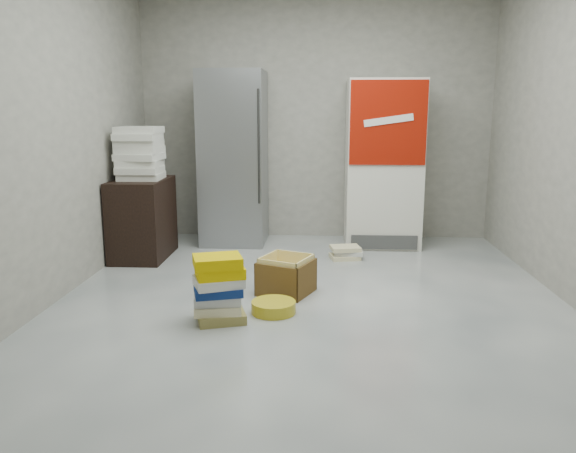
# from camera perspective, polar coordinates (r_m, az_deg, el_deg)

# --- Properties ---
(ground) EXTENTS (5.00, 5.00, 0.00)m
(ground) POSITION_cam_1_polar(r_m,az_deg,el_deg) (4.34, 2.28, -8.17)
(ground) COLOR beige
(ground) RESTS_ON ground
(room_shell) EXTENTS (4.04, 5.04, 2.82)m
(room_shell) POSITION_cam_1_polar(r_m,az_deg,el_deg) (4.10, 2.50, 16.21)
(room_shell) COLOR #A29D92
(room_shell) RESTS_ON ground
(steel_fridge) EXTENTS (0.70, 0.72, 1.90)m
(steel_fridge) POSITION_cam_1_polar(r_m,az_deg,el_deg) (6.31, -5.53, 6.89)
(steel_fridge) COLOR #95979D
(steel_fridge) RESTS_ON ground
(coke_cooler) EXTENTS (0.80, 0.73, 1.80)m
(coke_cooler) POSITION_cam_1_polar(r_m,az_deg,el_deg) (6.27, 9.63, 6.33)
(coke_cooler) COLOR silver
(coke_cooler) RESTS_ON ground
(wood_shelf) EXTENTS (0.50, 0.80, 0.80)m
(wood_shelf) POSITION_cam_1_polar(r_m,az_deg,el_deg) (5.87, -14.55, 0.78)
(wood_shelf) COLOR black
(wood_shelf) RESTS_ON ground
(supply_box_stack) EXTENTS (0.43, 0.44, 0.52)m
(supply_box_stack) POSITION_cam_1_polar(r_m,az_deg,el_deg) (5.78, -14.83, 7.21)
(supply_box_stack) COLOR silver
(supply_box_stack) RESTS_ON wood_shelf
(phonebook_stack_main) EXTENTS (0.41, 0.36, 0.48)m
(phonebook_stack_main) POSITION_cam_1_polar(r_m,az_deg,el_deg) (4.01, -7.05, -6.30)
(phonebook_stack_main) COLOR olive
(phonebook_stack_main) RESTS_ON ground
(phonebook_stack_side) EXTENTS (0.34, 0.28, 0.13)m
(phonebook_stack_side) POSITION_cam_1_polar(r_m,az_deg,el_deg) (5.72, 5.92, -2.63)
(phonebook_stack_side) COLOR beige
(phonebook_stack_side) RESTS_ON ground
(cardboard_box) EXTENTS (0.51, 0.51, 0.31)m
(cardboard_box) POSITION_cam_1_polar(r_m,az_deg,el_deg) (4.62, -0.19, -5.24)
(cardboard_box) COLOR yellow
(cardboard_box) RESTS_ON ground
(bucket_lid) EXTENTS (0.35, 0.35, 0.09)m
(bucket_lid) POSITION_cam_1_polar(r_m,az_deg,el_deg) (4.21, -1.48, -8.18)
(bucket_lid) COLOR gold
(bucket_lid) RESTS_ON ground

